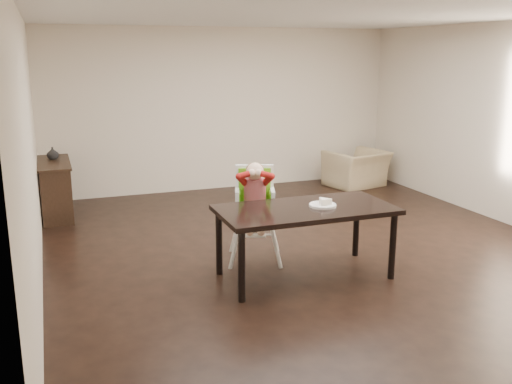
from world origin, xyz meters
TOP-DOWN VIEW (x-y plane):
  - ground at (0.00, 0.00)m, footprint 7.00×7.00m
  - room_walls at (0.00, 0.00)m, footprint 6.02×7.02m
  - dining_table at (-0.41, -0.67)m, footprint 1.80×0.90m
  - high_chair at (-0.72, -0.00)m, footprint 0.59×0.59m
  - plate at (-0.23, -0.70)m, footprint 0.34×0.34m
  - armchair at (2.20, 2.80)m, footprint 1.07×0.82m
  - sideboard at (-2.78, 2.65)m, footprint 0.44×1.26m
  - vase at (-2.78, 2.85)m, footprint 0.20×0.21m

SIDE VIEW (x-z plane):
  - ground at x=0.00m, z-range 0.00..0.00m
  - sideboard at x=-2.78m, z-range 0.00..0.79m
  - armchair at x=2.20m, z-range 0.00..0.83m
  - dining_table at x=-0.41m, z-range 0.30..1.05m
  - plate at x=-0.23m, z-range 0.74..0.82m
  - high_chair at x=-0.72m, z-range 0.23..1.35m
  - vase at x=-2.78m, z-range 0.79..0.96m
  - room_walls at x=0.00m, z-range 0.50..3.21m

